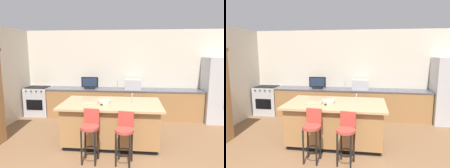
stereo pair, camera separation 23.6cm
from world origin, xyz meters
The scene contains 14 objects.
wall_back centered at (0.00, 4.07, 1.34)m, with size 6.97×0.12×2.68m, color beige.
counter_back centered at (-0.11, 3.69, 0.45)m, with size 4.65×0.62×0.89m.
kitchen_island centered at (-0.28, 1.90, 0.47)m, with size 2.15×1.23×0.92m.
refrigerator centered at (2.70, 3.61, 0.93)m, with size 0.95×0.80×1.86m.
range_oven centered at (-2.81, 3.69, 0.45)m, with size 0.73×0.63×0.91m.
microwave centered at (0.19, 3.69, 1.04)m, with size 0.48×0.36×0.30m, color #B7BABF.
tv_monitor centered at (-1.12, 3.64, 1.06)m, with size 0.51×0.16×0.36m.
sink_faucet_back centered at (-0.29, 3.79, 1.01)m, with size 0.02×0.02×0.24m, color #B2B2B7.
sink_faucet_island centered at (0.17, 1.90, 1.03)m, with size 0.02×0.02×0.22m, color #B2B2B7.
bar_stool_left centered at (-0.59, 1.07, 0.59)m, with size 0.34×0.35×0.97m.
bar_stool_right centered at (0.04, 1.07, 0.56)m, with size 0.34×0.36×0.94m.
fruit_bowl centered at (-0.43, 1.83, 0.95)m, with size 0.27×0.27×0.06m, color beige.
tv_remote centered at (-0.46, 1.72, 0.93)m, with size 0.04×0.17×0.02m, color black.
cutting_board centered at (-0.74, 1.76, 0.93)m, with size 0.36×0.23×0.02m, color tan.
Camera 1 is at (0.16, -2.36, 2.02)m, focal length 32.42 mm.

